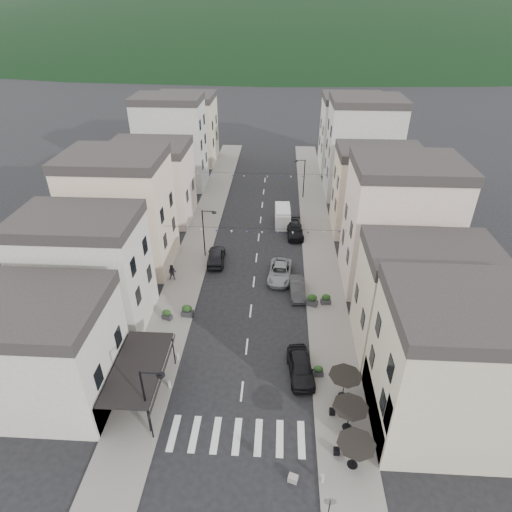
{
  "coord_description": "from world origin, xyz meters",
  "views": [
    {
      "loc": [
        2.44,
        -16.93,
        26.38
      ],
      "look_at": [
        0.25,
        20.64,
        3.5
      ],
      "focal_mm": 30.0,
      "sensor_mm": 36.0,
      "label": 1
    }
  ],
  "objects_px": {
    "parked_car_a": "(301,367)",
    "parked_car_b": "(297,288)",
    "pedestrian_b": "(172,273)",
    "pedestrian_a": "(161,348)",
    "delivery_van": "(283,215)",
    "parked_car_d": "(295,230)",
    "parked_car_e": "(216,256)",
    "parked_car_c": "(280,272)"
  },
  "relations": [
    {
      "from": "parked_car_b",
      "to": "parked_car_e",
      "type": "bearing_deg",
      "value": 144.99
    },
    {
      "from": "parked_car_b",
      "to": "parked_car_d",
      "type": "height_order",
      "value": "parked_car_d"
    },
    {
      "from": "parked_car_b",
      "to": "parked_car_e",
      "type": "height_order",
      "value": "parked_car_e"
    },
    {
      "from": "parked_car_e",
      "to": "parked_car_d",
      "type": "bearing_deg",
      "value": -145.76
    },
    {
      "from": "parked_car_d",
      "to": "pedestrian_b",
      "type": "bearing_deg",
      "value": -143.86
    },
    {
      "from": "pedestrian_a",
      "to": "delivery_van",
      "type": "bearing_deg",
      "value": 63.46
    },
    {
      "from": "parked_car_c",
      "to": "delivery_van",
      "type": "bearing_deg",
      "value": 93.41
    },
    {
      "from": "pedestrian_a",
      "to": "parked_car_b",
      "type": "bearing_deg",
      "value": 34.72
    },
    {
      "from": "parked_car_e",
      "to": "pedestrian_a",
      "type": "bearing_deg",
      "value": 77.34
    },
    {
      "from": "parked_car_a",
      "to": "delivery_van",
      "type": "xyz_separation_m",
      "value": [
        -1.59,
        27.15,
        0.36
      ]
    },
    {
      "from": "parked_car_c",
      "to": "parked_car_d",
      "type": "bearing_deg",
      "value": 83.97
    },
    {
      "from": "parked_car_d",
      "to": "delivery_van",
      "type": "height_order",
      "value": "delivery_van"
    },
    {
      "from": "parked_car_e",
      "to": "delivery_van",
      "type": "bearing_deg",
      "value": -129.53
    },
    {
      "from": "parked_car_a",
      "to": "pedestrian_a",
      "type": "xyz_separation_m",
      "value": [
        -11.73,
        1.24,
        0.21
      ]
    },
    {
      "from": "parked_car_b",
      "to": "pedestrian_b",
      "type": "xyz_separation_m",
      "value": [
        -13.36,
        1.68,
        0.32
      ]
    },
    {
      "from": "parked_car_e",
      "to": "pedestrian_b",
      "type": "relative_size",
      "value": 2.64
    },
    {
      "from": "parked_car_b",
      "to": "delivery_van",
      "type": "height_order",
      "value": "delivery_van"
    },
    {
      "from": "pedestrian_a",
      "to": "parked_car_e",
      "type": "bearing_deg",
      "value": 75.55
    },
    {
      "from": "parked_car_a",
      "to": "pedestrian_b",
      "type": "height_order",
      "value": "pedestrian_b"
    },
    {
      "from": "parked_car_d",
      "to": "pedestrian_a",
      "type": "bearing_deg",
      "value": -121.03
    },
    {
      "from": "parked_car_a",
      "to": "pedestrian_b",
      "type": "xyz_separation_m",
      "value": [
        -13.36,
        12.73,
        0.21
      ]
    },
    {
      "from": "parked_car_d",
      "to": "parked_car_e",
      "type": "bearing_deg",
      "value": -145.97
    },
    {
      "from": "parked_car_b",
      "to": "delivery_van",
      "type": "bearing_deg",
      "value": 92.39
    },
    {
      "from": "parked_car_a",
      "to": "parked_car_c",
      "type": "distance_m",
      "value": 14.07
    },
    {
      "from": "parked_car_c",
      "to": "pedestrian_a",
      "type": "distance_m",
      "value": 16.13
    },
    {
      "from": "pedestrian_b",
      "to": "parked_car_a",
      "type": "bearing_deg",
      "value": -47.02
    },
    {
      "from": "parked_car_d",
      "to": "delivery_van",
      "type": "relative_size",
      "value": 0.99
    },
    {
      "from": "delivery_van",
      "to": "pedestrian_a",
      "type": "xyz_separation_m",
      "value": [
        -10.14,
        -25.91,
        -0.15
      ]
    },
    {
      "from": "parked_car_c",
      "to": "parked_car_d",
      "type": "distance_m",
      "value": 10.04
    },
    {
      "from": "delivery_van",
      "to": "pedestrian_b",
      "type": "distance_m",
      "value": 18.61
    },
    {
      "from": "pedestrian_b",
      "to": "parked_car_d",
      "type": "bearing_deg",
      "value": 36.33
    },
    {
      "from": "parked_car_a",
      "to": "parked_car_b",
      "type": "height_order",
      "value": "parked_car_a"
    },
    {
      "from": "parked_car_c",
      "to": "pedestrian_b",
      "type": "bearing_deg",
      "value": -169.69
    },
    {
      "from": "parked_car_a",
      "to": "parked_car_b",
      "type": "relative_size",
      "value": 1.11
    },
    {
      "from": "parked_car_a",
      "to": "delivery_van",
      "type": "height_order",
      "value": "delivery_van"
    },
    {
      "from": "parked_car_a",
      "to": "parked_car_e",
      "type": "bearing_deg",
      "value": 112.29
    },
    {
      "from": "parked_car_d",
      "to": "parked_car_b",
      "type": "bearing_deg",
      "value": -93.58
    },
    {
      "from": "delivery_van",
      "to": "pedestrian_a",
      "type": "distance_m",
      "value": 27.82
    },
    {
      "from": "parked_car_b",
      "to": "pedestrian_a",
      "type": "bearing_deg",
      "value": -143.38
    },
    {
      "from": "parked_car_a",
      "to": "pedestrian_a",
      "type": "height_order",
      "value": "pedestrian_a"
    },
    {
      "from": "parked_car_e",
      "to": "pedestrian_a",
      "type": "distance_m",
      "value": 15.71
    },
    {
      "from": "parked_car_c",
      "to": "parked_car_d",
      "type": "relative_size",
      "value": 1.05
    }
  ]
}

